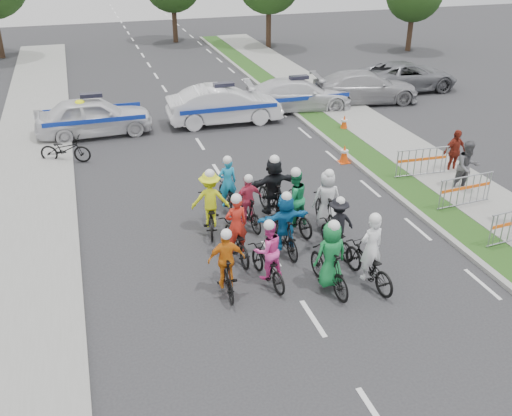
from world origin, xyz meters
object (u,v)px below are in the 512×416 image
object	(u,v)px
rider_12	(228,192)
marshal_hiviz	(82,119)
rider_6	(236,236)
civilian_suv	(407,76)
rider_7	(326,206)
cone_0	(344,154)
police_car_1	(224,105)
spectator_1	(467,167)
police_car_0	(94,116)
rider_1	(330,263)
spectator_2	(454,152)
rider_5	(285,227)
rider_10	(210,207)
civilian_sedan	(365,87)
rider_0	(369,260)
rider_3	(226,268)
cone_1	(344,123)
rider_2	(268,259)
barrier_1	(465,192)
rider_11	(273,191)
rider_8	(294,207)
barrier_2	(422,163)
parked_bike	(65,149)
police_car_2	(298,94)
rider_9	(248,207)
rider_4	(337,231)

from	to	relation	value
rider_12	marshal_hiviz	distance (m)	9.29
rider_6	civilian_suv	xyz separation A→B (m)	(13.28, 13.67, 0.12)
rider_7	cone_0	bearing A→B (deg)	-115.92
police_car_1	spectator_1	size ratio (longest dim) A/B	2.82
rider_7	police_car_0	size ratio (longest dim) A/B	0.40
police_car_0	police_car_1	distance (m)	5.64
rider_1	spectator_2	world-z (taller)	rider_1
rider_5	rider_10	xyz separation A→B (m)	(-1.62, 1.83, -0.02)
rider_7	civilian_sedan	xyz separation A→B (m)	(7.19, 11.55, 0.02)
rider_0	rider_1	world-z (taller)	rider_0
rider_0	rider_1	bearing A→B (deg)	-10.81
civilian_suv	rider_1	bearing A→B (deg)	144.72
rider_10	rider_3	bearing A→B (deg)	95.31
rider_5	cone_1	xyz separation A→B (m)	(5.98, 8.83, -0.45)
police_car_0	civilian_suv	world-z (taller)	police_car_0
rider_1	rider_2	size ratio (longest dim) A/B	1.06
barrier_1	rider_1	bearing A→B (deg)	-154.50
rider_11	barrier_1	world-z (taller)	rider_11
rider_2	rider_8	size ratio (longest dim) A/B	0.89
barrier_1	barrier_2	xyz separation A→B (m)	(0.00, 2.49, 0.00)
cone_1	parked_bike	xyz separation A→B (m)	(-11.58, -0.16, 0.16)
rider_6	rider_7	distance (m)	3.03
rider_10	rider_1	bearing A→B (deg)	130.31
rider_11	barrier_1	size ratio (longest dim) A/B	1.03
rider_6	marshal_hiviz	bearing A→B (deg)	-76.11
rider_7	rider_10	distance (m)	3.36
rider_7	spectator_1	distance (m)	5.59
rider_10	spectator_1	distance (m)	8.74
rider_0	barrier_1	distance (m)	5.63
civilian_sedan	spectator_2	distance (m)	9.13
rider_10	police_car_0	xyz separation A→B (m)	(-2.73, 9.65, 0.06)
rider_7	rider_11	bearing A→B (deg)	-39.87
spectator_1	marshal_hiviz	size ratio (longest dim) A/B	1.11
marshal_hiviz	barrier_1	xyz separation A→B (m)	(11.18, -10.48, -0.25)
rider_1	rider_11	bearing A→B (deg)	-94.92
rider_3	civilian_sedan	bearing A→B (deg)	-124.04
rider_0	parked_bike	xyz separation A→B (m)	(-7.08, 10.70, -0.16)
police_car_2	marshal_hiviz	xyz separation A→B (m)	(-10.02, -0.97, 0.06)
rider_10	rider_0	bearing A→B (deg)	140.64
police_car_2	cone_0	distance (m)	6.87
rider_7	rider_8	world-z (taller)	rider_8
rider_9	rider_11	distance (m)	1.05
rider_12	barrier_2	world-z (taller)	rider_12
police_car_1	cone_0	bearing A→B (deg)	-150.36
spectator_1	spectator_2	distance (m)	1.60
rider_3	parked_bike	size ratio (longest dim) A/B	0.94
rider_2	rider_4	distance (m)	2.39
civilian_sedan	marshal_hiviz	distance (m)	13.70
marshal_hiviz	cone_0	xyz separation A→B (m)	(9.24, -5.84, -0.47)
barrier_1	rider_3	bearing A→B (deg)	-165.42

